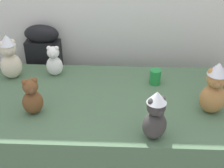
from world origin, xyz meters
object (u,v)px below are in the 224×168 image
teddy_bear_cream (10,57)px  teddy_bear_chestnut (32,97)px  display_table (112,141)px  teddy_bear_caramel (214,89)px  teddy_bear_charcoal (155,116)px  party_cup_green (155,77)px  teddy_bear_snow (54,62)px  instrument_case (47,80)px

teddy_bear_cream → teddy_bear_chestnut: bearing=-85.2°
display_table → teddy_bear_caramel: (0.63, -0.11, 0.55)m
teddy_bear_cream → teddy_bear_charcoal: 1.18m
teddy_bear_cream → party_cup_green: (1.05, -0.04, -0.11)m
teddy_bear_charcoal → teddy_bear_snow: (-0.70, 0.67, -0.04)m
teddy_bear_caramel → teddy_bear_charcoal: teddy_bear_caramel is taller
display_table → instrument_case: bearing=135.2°
instrument_case → teddy_bear_cream: bearing=-114.1°
teddy_bear_cream → teddy_bear_chestnut: size_ratio=1.35×
party_cup_green → teddy_bear_chestnut: bearing=-154.1°
teddy_bear_cream → display_table: bearing=-46.0°
instrument_case → teddy_bear_snow: (0.15, -0.28, 0.34)m
display_table → party_cup_green: bearing=35.1°
teddy_bear_charcoal → display_table: bearing=99.5°
instrument_case → teddy_bear_snow: size_ratio=4.35×
teddy_bear_caramel → teddy_bear_snow: size_ratio=1.47×
instrument_case → teddy_bear_charcoal: size_ratio=3.32×
teddy_bear_chestnut → teddy_bear_charcoal: size_ratio=0.81×
teddy_bear_chestnut → display_table: bearing=-2.6°
teddy_bear_chestnut → teddy_bear_charcoal: bearing=-36.9°
teddy_bear_caramel → party_cup_green: size_ratio=3.19×
teddy_bear_caramel → teddy_bear_cream: bearing=170.6°
teddy_bear_chestnut → teddy_bear_snow: 0.48m
teddy_bear_caramel → teddy_bear_chestnut: bearing=-171.5°
display_table → teddy_bear_chestnut: bearing=-160.7°
party_cup_green → instrument_case: bearing=157.2°
display_table → teddy_bear_snow: teddy_bear_snow is taller
teddy_bear_cream → teddy_bear_caramel: teddy_bear_caramel is taller
teddy_bear_chestnut → teddy_bear_charcoal: 0.76m
display_table → teddy_bear_caramel: 0.84m
teddy_bear_charcoal → teddy_bear_snow: size_ratio=1.31×
teddy_bear_chestnut → teddy_bear_caramel: size_ratio=0.72×
display_table → teddy_bear_caramel: teddy_bear_caramel is taller
instrument_case → teddy_bear_cream: teddy_bear_cream is taller
teddy_bear_charcoal → teddy_bear_snow: 0.97m
instrument_case → teddy_bear_caramel: 1.46m
teddy_bear_cream → teddy_bear_charcoal: size_ratio=1.09×
teddy_bear_snow → party_cup_green: size_ratio=2.16×
instrument_case → party_cup_green: 1.01m
teddy_bear_charcoal → teddy_bear_snow: teddy_bear_charcoal is taller
teddy_bear_chestnut → party_cup_green: 0.87m
display_table → party_cup_green: size_ratio=18.04×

